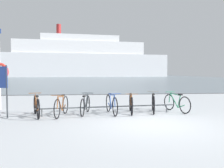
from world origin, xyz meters
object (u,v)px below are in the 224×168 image
Objects in this scene: bicycle_0 at (37,106)px; bicycle_1 at (61,106)px; bicycle_4 at (131,104)px; bicycle_2 at (85,105)px; ferry_ship at (83,60)px; bicycle_3 at (111,104)px; bicycle_6 at (177,103)px; info_sign at (0,82)px; bicycle_5 at (153,103)px.

bicycle_0 is 1.01× the size of bicycle_1.
bicycle_2 is at bearing -178.26° from bicycle_4.
ferry_ship reaches higher than bicycle_0.
bicycle_3 is 1.09× the size of bicycle_6.
bicycle_2 is at bearing 20.33° from bicycle_1.
bicycle_4 is 76.38m from ferry_ship.
info_sign is at bearing -174.18° from bicycle_6.
bicycle_1 is at bearing -89.73° from ferry_ship.
bicycle_4 is 0.03× the size of ferry_ship.
bicycle_2 is 1.01× the size of bicycle_4.
bicycle_3 is 4.09m from info_sign.
bicycle_3 is (1.88, 0.28, 0.00)m from bicycle_1.
bicycle_1 is 2.28m from info_sign.
bicycle_0 reaches higher than bicycle_5.
bicycle_4 is 4.87m from info_sign.
bicycle_6 is (1.91, 0.12, -0.00)m from bicycle_4.
bicycle_2 is at bearing -176.88° from bicycle_5.
bicycle_2 is at bearing -177.29° from bicycle_6.
bicycle_6 is (4.57, 0.50, -0.01)m from bicycle_1.
bicycle_1 is at bearing -159.67° from bicycle_2.
bicycle_3 is 0.94× the size of info_sign.
info_sign reaches higher than bicycle_5.
info_sign is (-4.76, -0.56, 0.89)m from bicycle_4.
bicycle_6 is at bearing -86.29° from ferry_ship.
ferry_ship is (-2.24, 76.20, 5.73)m from bicycle_3.
bicycle_4 is at bearing -87.73° from ferry_ship.
bicycle_3 is 0.03× the size of ferry_ship.
bicycle_1 reaches higher than bicycle_6.
ferry_ship is at bearing 92.27° from bicycle_4.
bicycle_3 is at bearing 5.43° from bicycle_0.
bicycle_3 is at bearing 8.44° from bicycle_1.
bicycle_3 reaches higher than bicycle_4.
ferry_ship is at bearing 90.27° from bicycle_1.
info_sign reaches higher than bicycle_6.
bicycle_3 is 0.79m from bicycle_4.
bicycle_5 is 0.88× the size of info_sign.
bicycle_4 is 1.07× the size of bicycle_6.
bicycle_1 is at bearing -171.56° from bicycle_3.
bicycle_1 is at bearing -172.53° from bicycle_5.
ferry_ship reaches higher than bicycle_1.
bicycle_3 is at bearing -175.34° from bicycle_6.
info_sign is (-2.97, -0.50, 0.90)m from bicycle_2.
ferry_ship is (1.74, 76.67, 4.85)m from info_sign.
bicycle_3 reaches higher than bicycle_6.
bicycle_6 is at bearing 1.58° from bicycle_5.
bicycle_5 is at bearing 6.41° from bicycle_3.
info_sign is at bearing -175.03° from bicycle_1.
bicycle_2 is 1.01m from bicycle_3.
bicycle_3 is at bearing -173.59° from bicycle_5.
bicycle_6 is (2.70, 0.22, -0.02)m from bicycle_3.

